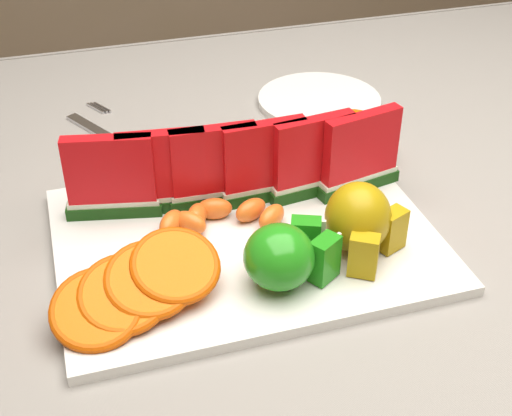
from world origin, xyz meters
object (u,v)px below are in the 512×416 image
(pear_cluster, at_px, (360,220))
(fork, at_px, (106,133))
(platter, at_px, (246,239))
(apple_cluster, at_px, (286,255))
(side_plate, at_px, (319,100))

(pear_cluster, height_order, fork, pear_cluster)
(platter, relative_size, apple_cluster, 3.88)
(side_plate, bearing_deg, fork, -178.97)
(side_plate, bearing_deg, apple_cluster, -115.72)
(platter, height_order, fork, platter)
(apple_cluster, relative_size, fork, 0.55)
(platter, relative_size, side_plate, 1.97)
(apple_cluster, height_order, side_plate, apple_cluster)
(pear_cluster, bearing_deg, apple_cluster, -164.07)
(pear_cluster, bearing_deg, fork, 122.26)
(platter, distance_m, apple_cluster, 0.09)
(pear_cluster, relative_size, fork, 0.51)
(apple_cluster, height_order, fork, apple_cluster)
(side_plate, bearing_deg, platter, -123.99)
(platter, relative_size, fork, 2.15)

